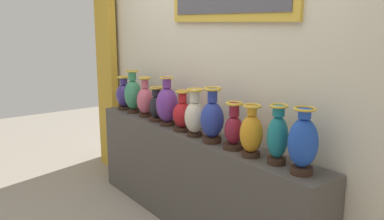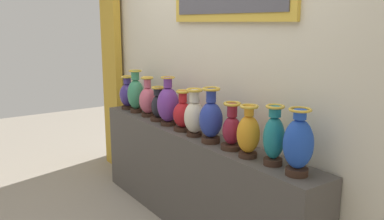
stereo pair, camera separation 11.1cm
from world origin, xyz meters
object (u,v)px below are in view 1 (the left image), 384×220
object	(u,v)px
vase_rose	(145,100)
vase_onyx	(157,106)
vase_crimson	(182,114)
vase_teal	(278,136)
vase_cobalt	(212,119)
vase_sapphire	(303,143)
vase_jade	(133,94)
vase_amber	(251,133)
vase_indigo	(124,95)
vase_ivory	(195,115)
vase_violet	(167,104)
vase_burgundy	(234,129)

from	to	relation	value
vase_rose	vase_onyx	distance (m)	0.20
vase_crimson	vase_teal	distance (m)	1.01
vase_cobalt	vase_sapphire	bearing A→B (deg)	1.29
vase_jade	vase_onyx	distance (m)	0.42
vase_amber	vase_rose	bearing A→B (deg)	178.92
vase_indigo	vase_rose	bearing A→B (deg)	1.15
vase_onyx	vase_ivory	size ratio (longest dim) A/B	0.83
vase_cobalt	vase_rose	bearing A→B (deg)	178.46
vase_onyx	vase_ivory	distance (m)	0.61
vase_jade	vase_indigo	bearing A→B (deg)	178.31
vase_amber	vase_teal	distance (m)	0.20
vase_crimson	vase_cobalt	bearing A→B (deg)	-2.59
vase_jade	vase_ivory	xyz separation A→B (m)	(1.02, -0.01, -0.02)
vase_teal	vase_violet	bearing A→B (deg)	-179.23
vase_cobalt	vase_burgundy	distance (m)	0.21
vase_burgundy	vase_teal	size ratio (longest dim) A/B	0.88
vase_rose	vase_teal	xyz separation A→B (m)	(1.62, 0.00, 0.02)
vase_amber	vase_jade	bearing A→B (deg)	179.56
vase_sapphire	vase_rose	bearing A→B (deg)	179.71
vase_rose	vase_ivory	distance (m)	0.81
vase_burgundy	vase_teal	bearing A→B (deg)	0.79
vase_cobalt	vase_sapphire	xyz separation A→B (m)	(0.81, 0.02, 0.01)
vase_onyx	vase_indigo	bearing A→B (deg)	-179.35
vase_burgundy	vase_amber	distance (m)	0.20
vase_amber	vase_cobalt	bearing A→B (deg)	-179.92
vase_indigo	vase_burgundy	bearing A→B (deg)	0.17
vase_onyx	vase_crimson	world-z (taller)	vase_crimson
vase_violet	vase_cobalt	xyz separation A→B (m)	(0.63, -0.01, -0.00)
vase_jade	vase_cobalt	size ratio (longest dim) A/B	1.01
vase_burgundy	vase_sapphire	world-z (taller)	vase_sapphire
vase_rose	vase_onyx	bearing A→B (deg)	-0.36
vase_rose	vase_burgundy	world-z (taller)	vase_rose
vase_rose	vase_teal	size ratio (longest dim) A/B	0.99
vase_burgundy	vase_teal	world-z (taller)	vase_teal
vase_indigo	vase_jade	world-z (taller)	vase_jade
vase_jade	vase_teal	bearing A→B (deg)	0.50
vase_violet	vase_rose	bearing A→B (deg)	177.92
vase_cobalt	vase_crimson	bearing A→B (deg)	177.41
vase_violet	vase_ivory	distance (m)	0.41
vase_indigo	vase_ivory	distance (m)	1.22
vase_burgundy	vase_sapphire	size ratio (longest dim) A/B	0.84
vase_ivory	vase_teal	bearing A→B (deg)	2.06
vase_jade	vase_rose	bearing A→B (deg)	3.71
vase_crimson	vase_ivory	size ratio (longest dim) A/B	0.89
vase_violet	vase_teal	size ratio (longest dim) A/B	1.10
vase_crimson	vase_amber	bearing A→B (deg)	-1.26
vase_jade	vase_onyx	world-z (taller)	vase_jade
vase_crimson	vase_amber	world-z (taller)	vase_amber
vase_onyx	vase_burgundy	distance (m)	1.03
vase_indigo	vase_burgundy	size ratio (longest dim) A/B	1.02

